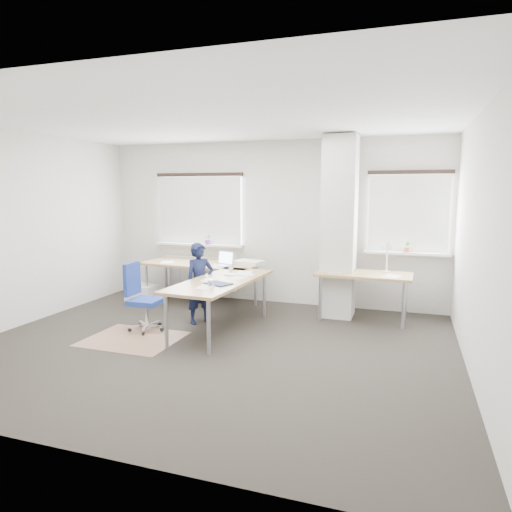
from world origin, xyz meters
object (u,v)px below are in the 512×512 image
(desk_side, at_px, (364,276))
(task_chair, at_px, (144,312))
(person, at_px, (200,283))
(desk_main, at_px, (212,273))

(desk_side, height_order, task_chair, desk_side)
(desk_side, distance_m, person, 2.46)
(task_chair, bearing_deg, desk_side, 26.17)
(desk_main, height_order, person, person)
(desk_main, xyz_separation_m, person, (-0.03, -0.37, -0.09))
(desk_side, bearing_deg, desk_main, -164.85)
(desk_main, xyz_separation_m, desk_side, (2.25, 0.53, -0.01))
(desk_main, bearing_deg, desk_side, 17.37)
(task_chair, height_order, person, person)
(desk_main, bearing_deg, person, -90.96)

